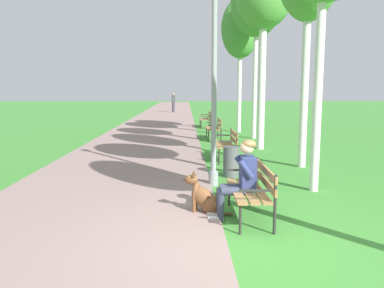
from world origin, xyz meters
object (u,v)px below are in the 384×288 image
at_px(park_bench_near, 253,186).
at_px(person_seated_on_near_bench, 241,176).
at_px(birch_tree_sixth, 240,29).
at_px(pedestrian_distant, 173,103).
at_px(litter_bin, 231,162).
at_px(park_bench_far, 215,127).
at_px(dog_brown, 205,199).
at_px(lamp_post_near, 214,73).
at_px(birch_tree_fifth, 257,3).
at_px(park_bench_mid, 228,142).
at_px(park_bench_furthest, 206,118).

height_order(park_bench_near, person_seated_on_near_bench, person_seated_on_near_bench).
relative_size(birch_tree_sixth, pedestrian_distant, 3.68).
distance_m(birch_tree_sixth, litter_bin, 10.42).
xyz_separation_m(birch_tree_sixth, pedestrian_distant, (-3.51, 14.94, -3.84)).
distance_m(park_bench_far, dog_brown, 9.49).
height_order(dog_brown, lamp_post_near, lamp_post_near).
xyz_separation_m(park_bench_near, lamp_post_near, (-0.47, 2.13, 1.83)).
bearing_deg(birch_tree_fifth, person_seated_on_near_bench, -101.05).
bearing_deg(park_bench_far, lamp_post_near, -94.55).
bearing_deg(park_bench_mid, birch_tree_sixth, 79.76).
relative_size(dog_brown, lamp_post_near, 0.18).
bearing_deg(park_bench_mid, park_bench_far, 90.12).
bearing_deg(lamp_post_near, dog_brown, -97.91).
height_order(lamp_post_near, birch_tree_fifth, birch_tree_fifth).
distance_m(park_bench_mid, park_bench_furthest, 9.42).
bearing_deg(lamp_post_near, park_bench_near, -77.51).
bearing_deg(park_bench_near, birch_tree_sixth, 83.29).
bearing_deg(lamp_post_near, litter_bin, 60.60).
height_order(park_bench_furthest, birch_tree_fifth, birch_tree_fifth).
height_order(park_bench_near, birch_tree_fifth, birch_tree_fifth).
height_order(dog_brown, birch_tree_sixth, birch_tree_sixth).
bearing_deg(dog_brown, pedestrian_distant, 92.80).
bearing_deg(lamp_post_near, park_bench_mid, 78.29).
relative_size(park_bench_far, lamp_post_near, 0.33).
bearing_deg(litter_bin, lamp_post_near, -119.40).
height_order(birch_tree_sixth, litter_bin, birch_tree_sixth).
bearing_deg(dog_brown, litter_bin, 75.06).
bearing_deg(person_seated_on_near_bench, park_bench_far, 88.01).
distance_m(park_bench_near, park_bench_furthest, 14.49).
distance_m(park_bench_far, litter_bin, 6.72).
relative_size(lamp_post_near, birch_tree_sixth, 0.75).
distance_m(park_bench_mid, birch_tree_fifth, 7.07).
relative_size(person_seated_on_near_bench, birch_tree_fifth, 0.19).
xyz_separation_m(dog_brown, birch_tree_fifth, (2.48, 9.77, 5.08)).
bearing_deg(lamp_post_near, pedestrian_distant, 93.61).
height_order(park_bench_far, birch_tree_sixth, birch_tree_sixth).
bearing_deg(dog_brown, birch_tree_sixth, 79.76).
distance_m(park_bench_near, dog_brown, 0.81).
height_order(park_bench_furthest, birch_tree_sixth, birch_tree_sixth).
distance_m(park_bench_far, park_bench_furthest, 4.83).
height_order(park_bench_mid, birch_tree_fifth, birch_tree_fifth).
height_order(person_seated_on_near_bench, dog_brown, person_seated_on_near_bench).
relative_size(park_bench_mid, birch_tree_sixth, 0.25).
height_order(park_bench_far, park_bench_furthest, same).
distance_m(park_bench_mid, dog_brown, 4.94).
bearing_deg(park_bench_near, park_bench_mid, 88.43).
bearing_deg(dog_brown, park_bench_furthest, 86.87).
height_order(park_bench_far, litter_bin, park_bench_far).
relative_size(park_bench_near, birch_tree_sixth, 0.25).
distance_m(park_bench_mid, park_bench_far, 4.60).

